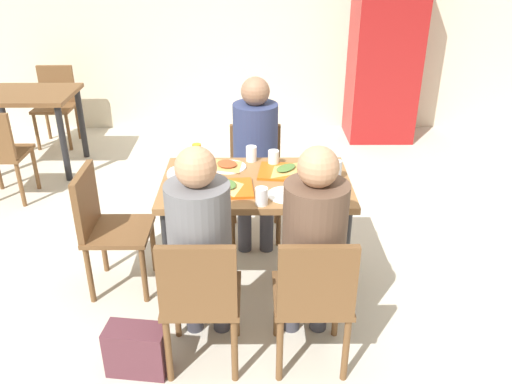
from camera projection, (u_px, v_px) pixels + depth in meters
ground_plane at (256, 285)px, 3.54m from camera, size 10.00×10.00×0.02m
back_wall at (254, 5)px, 5.78m from camera, size 10.00×0.10×2.80m
main_table at (256, 197)px, 3.24m from camera, size 1.14×0.73×0.77m
chair_near_left at (200, 295)px, 2.65m from camera, size 0.40×0.40×0.83m
chair_near_right at (314, 295)px, 2.65m from camera, size 0.40×0.40×0.83m
chair_far_side at (255, 173)px, 3.99m from camera, size 0.40×0.40×0.83m
chair_left_end at (104, 222)px, 3.32m from camera, size 0.40×0.40×0.83m
person_in_red at (200, 239)px, 2.67m from camera, size 0.32×0.42×1.24m
person_in_brown_jacket at (313, 239)px, 2.67m from camera, size 0.32×0.42×1.24m
person_far_side at (255, 149)px, 3.76m from camera, size 0.32×0.42×1.24m
tray_red_near at (222, 189)px, 3.08m from camera, size 0.38×0.29×0.02m
tray_red_far at (288, 172)px, 3.29m from camera, size 0.39×0.30×0.02m
paper_plate_center at (229, 167)px, 3.37m from camera, size 0.22×0.22×0.01m
paper_plate_near_edge at (286, 195)px, 3.01m from camera, size 0.22×0.22×0.01m
pizza_slice_a at (227, 185)px, 3.08m from camera, size 0.21×0.24×0.02m
pizza_slice_b at (286, 169)px, 3.29m from camera, size 0.24×0.26×0.02m
pizza_slice_c at (227, 165)px, 3.37m from camera, size 0.25×0.26×0.02m
plastic_cup_a at (251, 154)px, 3.45m from camera, size 0.07×0.07×0.10m
plastic_cup_b at (262, 196)px, 2.90m from camera, size 0.07×0.07×0.10m
plastic_cup_c at (181, 170)px, 3.22m from camera, size 0.07×0.07×0.10m
plastic_cup_d at (274, 158)px, 3.38m from camera, size 0.07×0.07×0.10m
soda_can at (336, 170)px, 3.19m from camera, size 0.07×0.07×0.12m
condiment_bottle at (197, 156)px, 3.34m from camera, size 0.06×0.06×0.16m
foil_bundle at (175, 175)px, 3.15m from camera, size 0.10×0.10×0.10m
handbag at (137, 350)px, 2.79m from camera, size 0.34×0.20×0.28m
drink_fridge at (385, 52)px, 5.67m from camera, size 0.70×0.60×1.90m
background_table at (28, 106)px, 4.99m from camera, size 0.90×0.70×0.77m
background_chair_far at (56, 100)px, 5.72m from camera, size 0.40×0.40×0.83m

